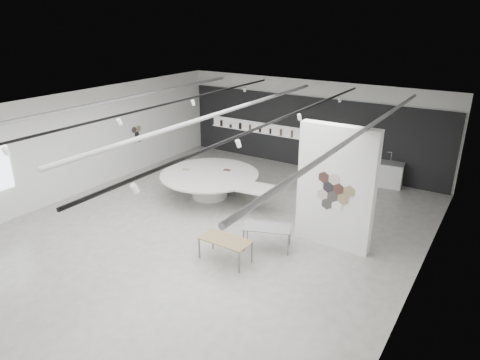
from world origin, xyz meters
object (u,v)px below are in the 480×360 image
Objects in this scene: partition_column at (336,188)px; sample_table_stone at (267,229)px; display_island at (211,182)px; sample_table_wood at (225,241)px; kitchen_counter at (380,173)px.

partition_column is 2.24m from sample_table_stone.
sample_table_stone is at bearing -37.65° from display_island.
sample_table_wood is at bearing -117.70° from sample_table_stone.
sample_table_stone is at bearing -140.61° from partition_column.
display_island is (-5.04, 0.90, -1.20)m from partition_column.
display_island is at bearing 131.41° from sample_table_wood.
sample_table_wood is 8.17m from kitchen_counter.
sample_table_wood is 1.36m from sample_table_stone.
partition_column is at bearing 39.39° from sample_table_stone.
kitchen_counter is at bearing 76.24° from sample_table_wood.
kitchen_counter is at bearing 78.98° from sample_table_stone.
kitchen_counter is at bearing 91.74° from partition_column.
partition_column is 5.67m from kitchen_counter.
partition_column is 0.73× the size of display_island.
partition_column reaches higher than sample_table_stone.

